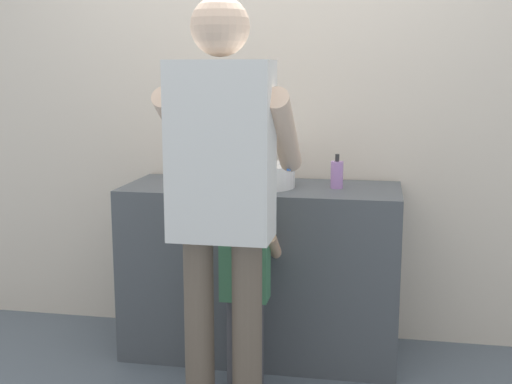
{
  "coord_description": "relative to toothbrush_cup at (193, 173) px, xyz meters",
  "views": [
    {
      "loc": [
        0.56,
        -2.83,
        1.41
      ],
      "look_at": [
        0.0,
        0.15,
        0.85
      ],
      "focal_mm": 46.28,
      "sensor_mm": 36.0,
      "label": 1
    }
  ],
  "objects": [
    {
      "name": "back_wall",
      "position": [
        0.35,
        0.32,
        0.44
      ],
      "size": [
        4.4,
        0.08,
        2.7
      ],
      "color": "beige",
      "rests_on": "ground"
    },
    {
      "name": "soap_bottle",
      "position": [
        0.71,
        0.01,
        0.01
      ],
      "size": [
        0.06,
        0.06,
        0.17
      ],
      "color": "#B27FC6",
      "rests_on": "vanity_cabinet"
    },
    {
      "name": "ground_plane",
      "position": [
        0.35,
        -0.3,
        -0.91
      ],
      "size": [
        14.0,
        14.0,
        0.0
      ],
      "primitive_type": "plane",
      "color": "slate"
    },
    {
      "name": "toothbrush_cup",
      "position": [
        0.0,
        0.0,
        0.0
      ],
      "size": [
        0.07,
        0.07,
        0.21
      ],
      "color": "#D86666",
      "rests_on": "vanity_cabinet"
    },
    {
      "name": "faucet",
      "position": [
        0.35,
        0.18,
        0.03
      ],
      "size": [
        0.18,
        0.14,
        0.18
      ],
      "color": "#B7BABF",
      "rests_on": "vanity_cabinet"
    },
    {
      "name": "sink_basin",
      "position": [
        0.35,
        -0.02,
        0.0
      ],
      "size": [
        0.33,
        0.33,
        0.11
      ],
      "color": "white",
      "rests_on": "vanity_cabinet"
    },
    {
      "name": "vanity_cabinet",
      "position": [
        0.35,
        -0.0,
        -0.48
      ],
      "size": [
        1.34,
        0.54,
        0.85
      ],
      "primitive_type": "cube",
      "color": "#4C5156",
      "rests_on": "ground"
    },
    {
      "name": "child_toddler",
      "position": [
        0.35,
        -0.4,
        -0.36
      ],
      "size": [
        0.28,
        0.28,
        0.91
      ],
      "color": "#47474C",
      "rests_on": "ground"
    },
    {
      "name": "adult_parent",
      "position": [
        0.33,
        -0.72,
        0.1
      ],
      "size": [
        0.52,
        0.55,
        1.68
      ],
      "color": "#6B5B4C",
      "rests_on": "ground"
    }
  ]
}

